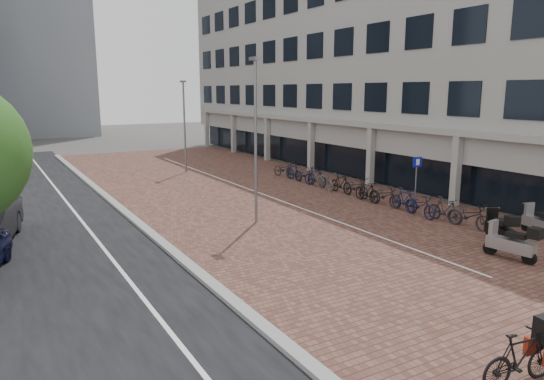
{
  "coord_description": "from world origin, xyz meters",
  "views": [
    {
      "loc": [
        -10.23,
        -11.72,
        5.38
      ],
      "look_at": [
        0.0,
        6.0,
        1.3
      ],
      "focal_mm": 33.06,
      "sensor_mm": 36.0,
      "label": 1
    }
  ],
  "objects": [
    {
      "name": "hero_bike",
      "position": [
        -2.05,
        -6.71,
        0.56
      ],
      "size": [
        1.83,
        0.75,
        1.25
      ],
      "rotation": [
        0.0,
        0.0,
        1.43
      ],
      "color": "black",
      "rests_on": "ground"
    },
    {
      "name": "scooter_front",
      "position": [
        4.11,
        -2.22,
        0.62
      ],
      "size": [
        0.81,
        1.85,
        1.23
      ],
      "primitive_type": null,
      "rotation": [
        0.0,
        0.0,
        0.14
      ],
      "color": "gray",
      "rests_on": "ground"
    },
    {
      "name": "scooter_back",
      "position": [
        7.5,
        -1.08,
        0.6
      ],
      "size": [
        0.95,
        1.82,
        1.2
      ],
      "primitive_type": null,
      "rotation": [
        0.0,
        0.0,
        -0.25
      ],
      "color": "#949599",
      "rests_on": "ground"
    },
    {
      "name": "parking_line",
      "position": [
        2.2,
        12.0,
        0.04
      ],
      "size": [
        0.1,
        30.0,
        0.0
      ],
      "primitive_type": "cube",
      "color": "white",
      "rests_on": "plaza_brick"
    },
    {
      "name": "curb",
      "position": [
        -5.1,
        12.0,
        0.07
      ],
      "size": [
        0.35,
        42.0,
        0.14
      ],
      "primitive_type": "cube",
      "color": "gray",
      "rests_on": "ground"
    },
    {
      "name": "ground",
      "position": [
        0.0,
        0.0,
        0.0
      ],
      "size": [
        140.0,
        140.0,
        0.0
      ],
      "primitive_type": "plane",
      "color": "#474442",
      "rests_on": "ground"
    },
    {
      "name": "street_asphalt",
      "position": [
        -9.0,
        12.0,
        0.01
      ],
      "size": [
        8.0,
        50.0,
        0.03
      ],
      "primitive_type": "cube",
      "color": "black",
      "rests_on": "ground"
    },
    {
      "name": "scooter_mid",
      "position": [
        5.26,
        -1.0,
        0.62
      ],
      "size": [
        1.31,
        1.86,
        1.24
      ],
      "primitive_type": null,
      "rotation": [
        0.0,
        0.0,
        -0.47
      ],
      "color": "black",
      "rests_on": "ground"
    },
    {
      "name": "lamp_far",
      "position": [
        1.3,
        19.75,
        2.97
      ],
      "size": [
        0.12,
        0.12,
        5.95
      ],
      "primitive_type": "cylinder",
      "color": "slate",
      "rests_on": "ground"
    },
    {
      "name": "lamp_near",
      "position": [
        -0.77,
        5.98,
        3.3
      ],
      "size": [
        0.12,
        0.12,
        6.6
      ],
      "primitive_type": "cylinder",
      "color": "gray",
      "rests_on": "ground"
    },
    {
      "name": "shoes",
      "position": [
        -5.0,
        -4.16,
        0.04
      ],
      "size": [
        0.38,
        0.34,
        0.08
      ],
      "primitive_type": null,
      "rotation": [
        0.0,
        0.0,
        -0.28
      ],
      "color": "black",
      "rests_on": "ground"
    },
    {
      "name": "plaza_brick",
      "position": [
        2.0,
        12.0,
        0.01
      ],
      "size": [
        14.5,
        42.0,
        0.04
      ],
      "primitive_type": "cube",
      "color": "brown",
      "rests_on": "ground"
    },
    {
      "name": "office_building",
      "position": [
        12.97,
        16.0,
        8.44
      ],
      "size": [
        8.4,
        40.0,
        15.0
      ],
      "color": "#9B9B96",
      "rests_on": "ground"
    },
    {
      "name": "lane_line",
      "position": [
        -7.0,
        12.0,
        0.02
      ],
      "size": [
        0.12,
        44.0,
        0.0
      ],
      "primitive_type": "cube",
      "color": "white",
      "rests_on": "street_asphalt"
    },
    {
      "name": "bike_row",
      "position": [
        5.96,
        7.9,
        0.52
      ],
      "size": [
        1.28,
        15.83,
        1.05
      ],
      "color": "black",
      "rests_on": "ground"
    },
    {
      "name": "parking_sign",
      "position": [
        7.5,
        5.21,
        1.52
      ],
      "size": [
        0.47,
        0.15,
        2.28
      ],
      "rotation": [
        0.0,
        0.0,
        -0.23
      ],
      "color": "slate",
      "rests_on": "ground"
    }
  ]
}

